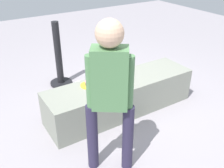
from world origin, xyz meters
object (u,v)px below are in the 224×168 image
adult_standing (110,88)px  party_cup_red (66,99)px  gift_bag (123,65)px  handbag_black_leather (133,79)px  child_seated (114,69)px  water_bottle_far_side (101,72)px  cake_box_white (79,90)px  cake_plate (89,84)px  water_bottle_near_gift (85,96)px

adult_standing → party_cup_red: adult_standing is taller
gift_bag → handbag_black_leather: same height
child_seated → gift_bag: size_ratio=1.42×
water_bottle_far_side → cake_box_white: 0.69m
water_bottle_far_side → party_cup_red: water_bottle_far_side is taller
adult_standing → water_bottle_far_side: bearing=62.6°
party_cup_red → water_bottle_far_side: bearing=28.3°
adult_standing → water_bottle_far_side: 2.29m
gift_bag → handbag_black_leather: (-0.16, -0.53, -0.02)m
cake_plate → gift_bag: 1.52m
gift_bag → water_bottle_far_side: 0.44m
party_cup_red → cake_box_white: 0.30m
water_bottle_near_gift → party_cup_red: bearing=150.9°
adult_standing → handbag_black_leather: size_ratio=4.60×
water_bottle_far_side → cake_box_white: water_bottle_far_side is taller
cake_box_white → child_seated: bearing=-77.5°
water_bottle_near_gift → party_cup_red: size_ratio=2.31×
gift_bag → water_bottle_far_side: bearing=172.7°
water_bottle_far_side → handbag_black_leather: handbag_black_leather is taller
cake_plate → gift_bag: (1.16, 0.91, -0.35)m
handbag_black_leather → cake_plate: bearing=-158.9°
gift_bag → party_cup_red: size_ratio=3.37×
cake_plate → cake_box_white: (0.14, 0.62, -0.43)m
water_bottle_near_gift → water_bottle_far_side: 0.87m
adult_standing → water_bottle_near_gift: adult_standing is taller
water_bottle_far_side → handbag_black_leather: bearing=-64.9°
gift_bag → water_bottle_far_side: (-0.43, 0.06, -0.07)m
water_bottle_far_side → party_cup_red: (-0.87, -0.47, -0.03)m
cake_plate → party_cup_red: 0.69m
adult_standing → cake_box_white: (0.38, 1.53, -0.88)m
water_bottle_far_side → cake_box_white: bearing=-149.3°
water_bottle_near_gift → handbag_black_leather: handbag_black_leather is taller
adult_standing → water_bottle_far_side: (0.98, 1.88, -0.87)m
water_bottle_far_side → cake_box_white: (-0.59, -0.35, -0.01)m
party_cup_red → adult_standing: bearing=-94.4°
adult_standing → handbag_black_leather: bearing=46.1°
child_seated → cake_box_white: bearing=102.5°
child_seated → water_bottle_far_side: child_seated is taller
water_bottle_far_side → gift_bag: bearing=-7.3°
child_seated → water_bottle_far_side: size_ratio=2.64×
gift_bag → water_bottle_far_side: gift_bag is taller
water_bottle_far_side → cake_plate: bearing=-127.0°
child_seated → water_bottle_near_gift: 0.80m
adult_standing → child_seated: bearing=54.9°
gift_bag → water_bottle_near_gift: size_ratio=1.46×
party_cup_red → cake_box_white: (0.27, 0.12, 0.02)m
gift_bag → party_cup_red: 1.36m
adult_standing → party_cup_red: 1.68m
water_bottle_far_side → adult_standing: bearing=-117.4°
adult_standing → water_bottle_near_gift: 1.57m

